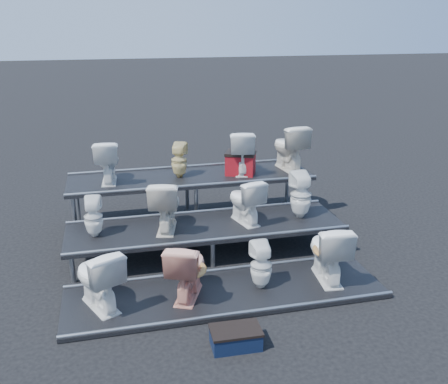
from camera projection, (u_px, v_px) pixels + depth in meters
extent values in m
plane|color=black|center=(206.00, 252.00, 7.81)|extent=(80.00, 80.00, 0.00)
cube|color=black|center=(226.00, 293.00, 6.61)|extent=(4.20, 1.20, 0.06)
cube|color=black|center=(206.00, 239.00, 7.73)|extent=(4.20, 1.20, 0.46)
cube|color=black|center=(191.00, 199.00, 8.86)|extent=(4.20, 1.20, 0.86)
imported|color=white|center=(98.00, 278.00, 6.11)|extent=(0.74, 0.91, 0.81)
imported|color=#EDA088|center=(187.00, 269.00, 6.36)|extent=(0.71, 0.88, 0.78)
imported|color=white|center=(261.00, 265.00, 6.60)|extent=(0.29, 0.30, 0.64)
imported|color=white|center=(328.00, 251.00, 6.77)|extent=(0.55, 0.86, 0.84)
imported|color=white|center=(93.00, 217.00, 7.20)|extent=(0.29, 0.30, 0.60)
imported|color=silver|center=(165.00, 205.00, 7.39)|extent=(0.61, 0.85, 0.79)
imported|color=white|center=(245.00, 200.00, 7.68)|extent=(0.56, 0.78, 0.71)
imported|color=white|center=(301.00, 195.00, 7.87)|extent=(0.33, 0.34, 0.74)
imported|color=white|center=(107.00, 161.00, 8.29)|extent=(0.46, 0.74, 0.72)
imported|color=beige|center=(179.00, 160.00, 8.58)|extent=(0.36, 0.36, 0.60)
imported|color=white|center=(241.00, 151.00, 8.79)|extent=(0.56, 0.82, 0.77)
imported|color=silver|center=(289.00, 147.00, 8.98)|extent=(0.56, 0.86, 0.83)
cube|color=maroon|center=(241.00, 164.00, 8.78)|extent=(0.61, 0.56, 0.35)
cube|color=black|center=(236.00, 339.00, 5.55)|extent=(0.55, 0.34, 0.20)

